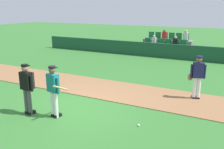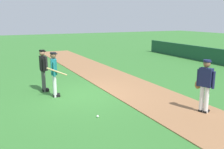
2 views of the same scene
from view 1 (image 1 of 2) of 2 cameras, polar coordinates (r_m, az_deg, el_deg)
name	(u,v)px [view 1 (image 1 of 2)]	position (r m, az deg, el deg)	size (l,w,h in m)	color
ground_plane	(76,108)	(9.27, -8.26, -7.61)	(80.00, 80.00, 0.00)	#33702D
infield_dirt_path	(107,89)	(11.16, -1.14, -3.35)	(28.00, 2.54, 0.03)	#936642
dugout_fence	(160,50)	(18.41, 11.04, 5.44)	(20.00, 0.16, 1.05)	#19472D
stadium_bleachers	(166,48)	(19.79, 12.27, 5.99)	(3.90, 2.10, 1.90)	slate
batter_teal_jersey	(54,90)	(8.34, -13.27, -3.39)	(0.63, 0.80, 1.76)	white
umpire_home_plate	(27,86)	(8.82, -18.93, -2.58)	(0.59, 0.32, 1.76)	#4C4C4C
runner_navy_jersey	(197,76)	(10.27, 19.00, -0.34)	(0.67, 0.40, 1.76)	white
baseball	(139,125)	(7.89, 6.13, -11.49)	(0.07, 0.07, 0.07)	white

